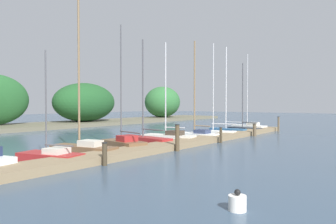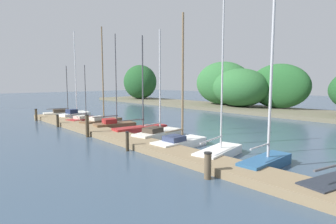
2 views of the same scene
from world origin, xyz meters
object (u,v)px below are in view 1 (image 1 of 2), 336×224
sailboat_6 (168,136)px  channel_buoy_0 (237,203)px  sailboat_5 (144,139)px  sailboat_2 (49,156)px  mooring_piling_4 (255,130)px  sailboat_4 (123,143)px  sailboat_9 (227,128)px  mooring_piling_3 (221,135)px  mooring_piling_1 (105,154)px  sailboat_3 (82,146)px  sailboat_11 (248,126)px  mooring_piling_2 (177,138)px  sailboat_7 (196,133)px  sailboat_10 (243,128)px  mooring_piling_5 (279,124)px  sailboat_8 (214,132)px

sailboat_6 → channel_buoy_0: sailboat_6 is taller
sailboat_5 → sailboat_2: bearing=102.0°
sailboat_6 → mooring_piling_4: bearing=-127.0°
sailboat_4 → sailboat_9: size_ratio=0.94×
sailboat_4 → sailboat_6: bearing=-74.5°
sailboat_9 → mooring_piling_3: sailboat_9 is taller
sailboat_6 → mooring_piling_1: 9.42m
sailboat_3 → sailboat_4: (2.65, -0.34, -0.07)m
sailboat_2 → sailboat_11: bearing=-103.7°
mooring_piling_2 → mooring_piling_1: bearing=180.0°
sailboat_7 → mooring_piling_3: 3.04m
sailboat_2 → sailboat_4: 4.92m
mooring_piling_3 → sailboat_9: bearing=24.0°
sailboat_11 → sailboat_6: bearing=95.3°
sailboat_3 → channel_buoy_0: bearing=151.4°
sailboat_9 → mooring_piling_4: size_ratio=7.41×
sailboat_2 → sailboat_6: bearing=-100.7°
sailboat_2 → sailboat_4: (4.92, 0.18, 0.09)m
sailboat_3 → mooring_piling_2: (4.03, -3.30, 0.32)m
sailboat_10 → mooring_piling_3: size_ratio=6.17×
sailboat_6 → sailboat_11: (12.91, -0.47, -0.01)m
sailboat_10 → mooring_piling_3: 9.75m
sailboat_11 → mooring_piling_2: sailboat_11 is taller
sailboat_5 → mooring_piling_1: (-6.60, -3.61, 0.16)m
sailboat_10 → sailboat_5: bearing=97.6°
sailboat_3 → sailboat_10: size_ratio=1.25×
sailboat_4 → sailboat_10: sailboat_4 is taller
sailboat_5 → sailboat_11: (15.12, -0.75, 0.00)m
sailboat_5 → channel_buoy_0: bearing=147.2°
mooring_piling_2 → sailboat_7: bearing=23.4°
sailboat_9 → mooring_piling_4: bearing=162.9°
mooring_piling_1 → sailboat_2: bearing=108.4°
mooring_piling_1 → mooring_piling_5: (21.73, -0.20, 0.22)m
mooring_piling_2 → sailboat_5: bearing=71.1°
sailboat_9 → mooring_piling_4: (-0.83, -2.96, 0.06)m
sailboat_8 → mooring_piling_4: 3.29m
sailboat_7 → sailboat_9: sailboat_9 is taller
mooring_piling_4 → channel_buoy_0: 19.22m
sailboat_2 → sailboat_4: size_ratio=0.71×
mooring_piling_4 → mooring_piling_3: bearing=179.2°
sailboat_8 → channel_buoy_0: 19.02m
sailboat_4 → mooring_piling_2: sailboat_4 is taller
sailboat_3 → sailboat_6: bearing=-100.9°
sailboat_5 → channel_buoy_0: (-8.55, -10.75, -0.15)m
sailboat_3 → sailboat_6: size_ratio=1.17×
sailboat_5 → sailboat_11: bearing=-87.1°
sailboat_2 → sailboat_3: 2.33m
sailboat_2 → mooring_piling_1: sailboat_2 is taller
sailboat_4 → mooring_piling_2: (1.38, -2.96, 0.40)m
mooring_piling_5 → sailboat_9: bearing=148.9°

